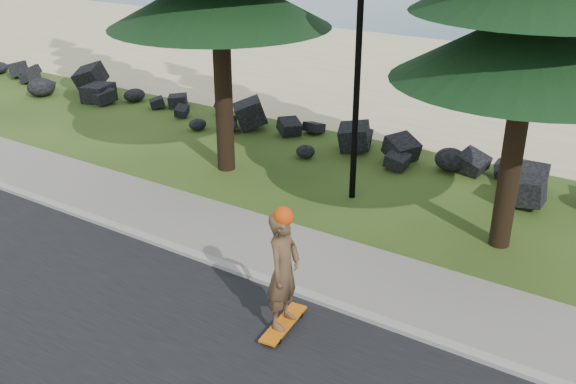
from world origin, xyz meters
name	(u,v)px	position (x,y,z in m)	size (l,w,h in m)	color
ground	(274,255)	(0.00, 0.00, 0.00)	(160.00, 160.00, 0.00)	#2E4515
kerb	(246,274)	(0.00, -0.90, 0.05)	(160.00, 0.20, 0.10)	#A39D93
sidewalk	(280,249)	(0.00, 0.20, 0.04)	(160.00, 2.00, 0.08)	gray
beach_sand	(496,88)	(0.00, 14.50, 0.01)	(160.00, 15.00, 0.01)	#C3B982
seawall_boulders	(395,164)	(0.00, 5.60, 0.00)	(60.00, 2.40, 1.10)	black
lamp_post	(360,13)	(0.00, 3.20, 4.13)	(0.25, 0.14, 8.14)	black
skateboarder	(283,271)	(1.44, -1.86, 1.08)	(0.53, 1.17, 2.14)	orange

